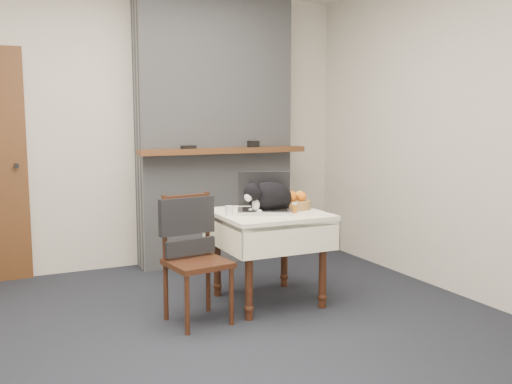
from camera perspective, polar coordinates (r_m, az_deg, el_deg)
ground at (r=3.77m, az=-6.60°, el=-14.52°), size 4.50×4.50×0.00m
room_shell at (r=3.95m, az=-9.21°, el=12.53°), size 4.52×4.01×2.61m
chimney at (r=5.54m, az=-4.14°, el=6.33°), size 1.62×0.48×2.60m
side_table at (r=4.32m, az=1.24°, el=-3.47°), size 0.78×0.78×0.70m
laptop at (r=4.32m, az=0.84°, el=-0.96°), size 0.51×0.48×0.30m
cat at (r=4.29m, az=1.45°, el=-0.52°), size 0.55×0.32×0.26m
cream_jar at (r=4.15m, az=-2.71°, el=-1.88°), size 0.06×0.06×0.07m
pill_bottle at (r=4.25m, az=3.89°, el=-1.57°), size 0.04×0.04×0.08m
fruit_basket at (r=4.45m, az=3.91°, el=-0.99°), size 0.24×0.24×0.14m
desk_clutter at (r=4.45m, az=3.40°, el=-1.65°), size 0.14×0.05×0.01m
chair at (r=3.99m, az=-6.46°, el=-4.81°), size 0.45×0.44×0.88m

